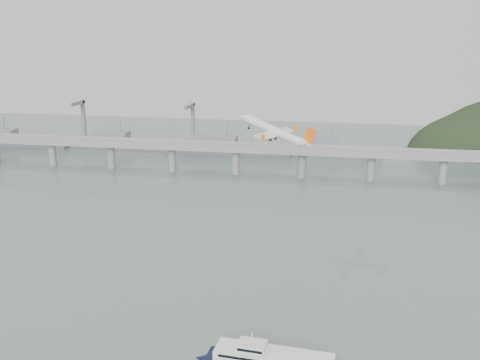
# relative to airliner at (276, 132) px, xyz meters

# --- Properties ---
(ground) EXTENTS (900.00, 900.00, 0.00)m
(ground) POSITION_rel_airliner_xyz_m (-15.29, -70.80, -57.70)
(ground) COLOR slate
(ground) RESTS_ON ground
(bridge) EXTENTS (800.00, 22.00, 23.90)m
(bridge) POSITION_rel_airliner_xyz_m (-16.44, 129.20, -40.06)
(bridge) COLOR gray
(bridge) RESTS_ON ground
(distant_fleet) EXTENTS (453.00, 60.90, 40.00)m
(distant_fleet) POSITION_rel_airliner_xyz_m (-170.65, 194.28, -51.48)
(distant_fleet) COLOR slate
(distant_fleet) RESTS_ON ground
(airliner) EXTENTS (41.71, 38.84, 16.24)m
(airliner) POSITION_rel_airliner_xyz_m (0.00, 0.00, 0.00)
(airliner) COLOR white
(airliner) RESTS_ON ground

